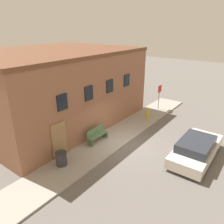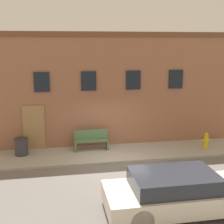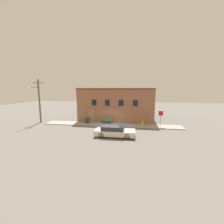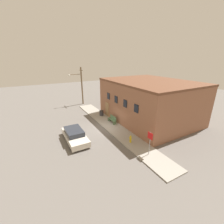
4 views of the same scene
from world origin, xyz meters
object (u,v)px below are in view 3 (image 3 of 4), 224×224
(stop_sign, at_px, (161,116))
(parked_car, at_px, (114,131))
(trash_bin, at_px, (87,120))
(utility_pole, at_px, (39,99))
(bench, at_px, (107,121))
(fire_hydrant, at_px, (142,123))

(stop_sign, relative_size, parked_car, 0.48)
(trash_bin, height_order, utility_pole, utility_pole)
(bench, relative_size, utility_pole, 0.23)
(fire_hydrant, height_order, trash_bin, fire_hydrant)
(utility_pole, xyz_separation_m, parked_car, (12.85, -5.07, -3.13))
(fire_hydrant, xyz_separation_m, stop_sign, (2.51, 0.23, 1.13))
(stop_sign, xyz_separation_m, utility_pole, (-18.70, -0.05, 2.10))
(bench, bearing_deg, parked_car, -70.69)
(stop_sign, distance_m, parked_car, 7.84)
(fire_hydrant, relative_size, bench, 0.50)
(fire_hydrant, bearing_deg, trash_bin, 175.42)
(bench, height_order, utility_pole, utility_pole)
(fire_hydrant, distance_m, parked_car, 5.92)
(trash_bin, height_order, parked_car, parked_car)
(trash_bin, xyz_separation_m, utility_pole, (-7.70, -0.50, 3.24))
(stop_sign, distance_m, trash_bin, 11.07)
(bench, height_order, parked_car, parked_car)
(bench, distance_m, utility_pole, 11.32)
(stop_sign, height_order, bench, stop_sign)
(stop_sign, relative_size, bench, 1.40)
(fire_hydrant, relative_size, parked_car, 0.17)
(fire_hydrant, bearing_deg, utility_pole, 179.34)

